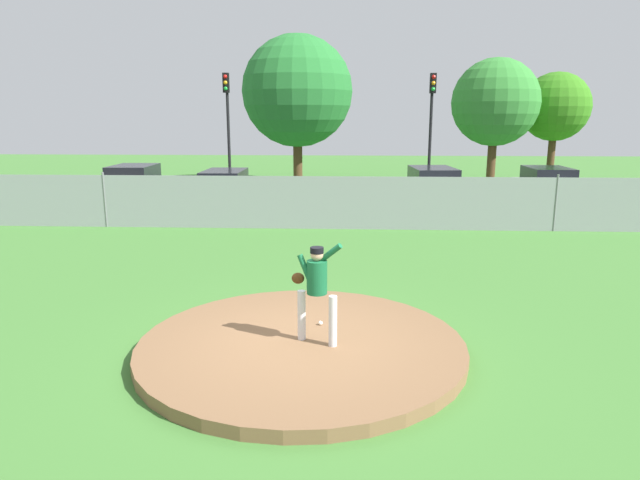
{
  "coord_description": "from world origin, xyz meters",
  "views": [
    {
      "loc": [
        0.71,
        -8.3,
        3.72
      ],
      "look_at": [
        0.14,
        3.17,
        1.14
      ],
      "focal_mm": 31.04,
      "sensor_mm": 36.0,
      "label": 1
    }
  ],
  "objects_px": {
    "pitcher_youth": "(316,284)",
    "traffic_light_far": "(431,114)",
    "parked_car_white": "(547,188)",
    "traffic_light_near": "(228,114)",
    "baseball": "(321,323)",
    "parked_car_champagne": "(135,187)",
    "parked_car_slate": "(225,190)",
    "parked_car_silver": "(432,188)"
  },
  "relations": [
    {
      "from": "parked_car_champagne",
      "to": "parked_car_slate",
      "type": "relative_size",
      "value": 0.9
    },
    {
      "from": "parked_car_white",
      "to": "traffic_light_near",
      "type": "distance_m",
      "value": 14.74
    },
    {
      "from": "traffic_light_far",
      "to": "traffic_light_near",
      "type": "bearing_deg",
      "value": 179.81
    },
    {
      "from": "traffic_light_far",
      "to": "baseball",
      "type": "bearing_deg",
      "value": -103.75
    },
    {
      "from": "baseball",
      "to": "parked_car_silver",
      "type": "height_order",
      "value": "parked_car_silver"
    },
    {
      "from": "parked_car_silver",
      "to": "parked_car_slate",
      "type": "bearing_deg",
      "value": -175.72
    },
    {
      "from": "parked_car_champagne",
      "to": "baseball",
      "type": "bearing_deg",
      "value": -58.23
    },
    {
      "from": "parked_car_champagne",
      "to": "traffic_light_far",
      "type": "bearing_deg",
      "value": 17.3
    },
    {
      "from": "parked_car_white",
      "to": "traffic_light_near",
      "type": "relative_size",
      "value": 0.72
    },
    {
      "from": "pitcher_youth",
      "to": "traffic_light_far",
      "type": "bearing_deg",
      "value": 76.7
    },
    {
      "from": "baseball",
      "to": "parked_car_silver",
      "type": "bearing_deg",
      "value": 74.31
    },
    {
      "from": "parked_car_slate",
      "to": "parked_car_white",
      "type": "bearing_deg",
      "value": 2.95
    },
    {
      "from": "parked_car_silver",
      "to": "parked_car_white",
      "type": "height_order",
      "value": "parked_car_white"
    },
    {
      "from": "baseball",
      "to": "parked_car_champagne",
      "type": "height_order",
      "value": "parked_car_champagne"
    },
    {
      "from": "parked_car_white",
      "to": "traffic_light_far",
      "type": "bearing_deg",
      "value": 142.07
    },
    {
      "from": "parked_car_champagne",
      "to": "parked_car_slate",
      "type": "distance_m",
      "value": 3.85
    },
    {
      "from": "pitcher_youth",
      "to": "parked_car_silver",
      "type": "relative_size",
      "value": 0.35
    },
    {
      "from": "parked_car_slate",
      "to": "parked_car_white",
      "type": "distance_m",
      "value": 13.37
    },
    {
      "from": "traffic_light_far",
      "to": "parked_car_silver",
      "type": "bearing_deg",
      "value": -95.49
    },
    {
      "from": "parked_car_white",
      "to": "parked_car_slate",
      "type": "bearing_deg",
      "value": -177.05
    },
    {
      "from": "parked_car_slate",
      "to": "traffic_light_near",
      "type": "bearing_deg",
      "value": 99.01
    },
    {
      "from": "pitcher_youth",
      "to": "parked_car_white",
      "type": "bearing_deg",
      "value": 59.82
    },
    {
      "from": "traffic_light_near",
      "to": "parked_car_silver",
      "type": "bearing_deg",
      "value": -20.58
    },
    {
      "from": "parked_car_slate",
      "to": "parked_car_white",
      "type": "height_order",
      "value": "parked_car_white"
    },
    {
      "from": "traffic_light_near",
      "to": "traffic_light_far",
      "type": "xyz_separation_m",
      "value": [
        9.63,
        -0.03,
        -0.03
      ]
    },
    {
      "from": "parked_car_champagne",
      "to": "pitcher_youth",
      "type": "bearing_deg",
      "value": -59.68
    },
    {
      "from": "parked_car_champagne",
      "to": "parked_car_white",
      "type": "relative_size",
      "value": 1.03
    },
    {
      "from": "pitcher_youth",
      "to": "parked_car_white",
      "type": "xyz_separation_m",
      "value": [
        8.74,
        15.03,
        -0.37
      ]
    },
    {
      "from": "baseball",
      "to": "traffic_light_far",
      "type": "xyz_separation_m",
      "value": [
        4.33,
        17.7,
        3.58
      ]
    },
    {
      "from": "parked_car_slate",
      "to": "parked_car_champagne",
      "type": "bearing_deg",
      "value": 178.32
    },
    {
      "from": "parked_car_silver",
      "to": "parked_car_slate",
      "type": "distance_m",
      "value": 8.66
    },
    {
      "from": "parked_car_champagne",
      "to": "parked_car_slate",
      "type": "bearing_deg",
      "value": -1.68
    },
    {
      "from": "parked_car_white",
      "to": "baseball",
      "type": "bearing_deg",
      "value": -121.38
    },
    {
      "from": "baseball",
      "to": "parked_car_silver",
      "type": "xyz_separation_m",
      "value": [
        4.0,
        14.24,
        0.56
      ]
    },
    {
      "from": "pitcher_youth",
      "to": "traffic_light_far",
      "type": "xyz_separation_m",
      "value": [
        4.36,
        18.45,
        2.65
      ]
    },
    {
      "from": "pitcher_youth",
      "to": "parked_car_slate",
      "type": "relative_size",
      "value": 0.35
    },
    {
      "from": "pitcher_youth",
      "to": "traffic_light_near",
      "type": "xyz_separation_m",
      "value": [
        -5.26,
        18.48,
        2.68
      ]
    },
    {
      "from": "parked_car_white",
      "to": "traffic_light_near",
      "type": "xyz_separation_m",
      "value": [
        -14.01,
        3.45,
        3.05
      ]
    },
    {
      "from": "pitcher_youth",
      "to": "parked_car_silver",
      "type": "bearing_deg",
      "value": 74.95
    },
    {
      "from": "baseball",
      "to": "parked_car_champagne",
      "type": "xyz_separation_m",
      "value": [
        -8.49,
        13.71,
        0.59
      ]
    },
    {
      "from": "parked_car_silver",
      "to": "traffic_light_near",
      "type": "bearing_deg",
      "value": 159.42
    },
    {
      "from": "parked_car_slate",
      "to": "traffic_light_far",
      "type": "bearing_deg",
      "value": 24.58
    }
  ]
}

